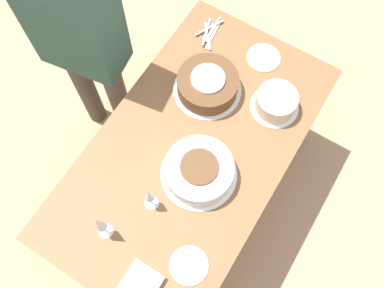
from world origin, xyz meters
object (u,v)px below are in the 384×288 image
wine_glass_far (99,224)px  person_cutting (79,35)px  cake_back_decorated (276,102)px  cake_front_chocolate (208,85)px  wine_glass_near (149,196)px  cake_center_white (199,171)px

wine_glass_far → person_cutting: size_ratio=0.15×
cake_back_decorated → person_cutting: 0.96m
cake_front_chocolate → cake_back_decorated: 0.33m
cake_front_chocolate → person_cutting: (0.16, -0.60, 0.14)m
cake_front_chocolate → cake_back_decorated: (-0.09, 0.32, -0.00)m
wine_glass_near → person_cutting: bearing=-123.1°
cake_center_white → wine_glass_near: bearing=-25.4°
wine_glass_near → wine_glass_far: 0.23m
cake_front_chocolate → person_cutting: 0.64m
wine_glass_near → wine_glass_far: (0.20, -0.10, 0.02)m
cake_front_chocolate → wine_glass_near: (0.61, 0.09, 0.07)m
cake_center_white → wine_glass_far: (0.42, -0.20, 0.10)m
cake_back_decorated → person_cutting: size_ratio=0.15×
cake_center_white → cake_back_decorated: size_ratio=1.48×
cake_center_white → person_cutting: size_ratio=0.22×
wine_glass_near → cake_center_white: bearing=154.6°
wine_glass_far → person_cutting: 0.88m
cake_back_decorated → wine_glass_far: size_ratio=1.02×
wine_glass_far → cake_back_decorated: bearing=159.9°
cake_front_chocolate → wine_glass_near: wine_glass_near is taller
cake_back_decorated → wine_glass_near: bearing=-18.5°
wine_glass_far → cake_center_white: bearing=154.7°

